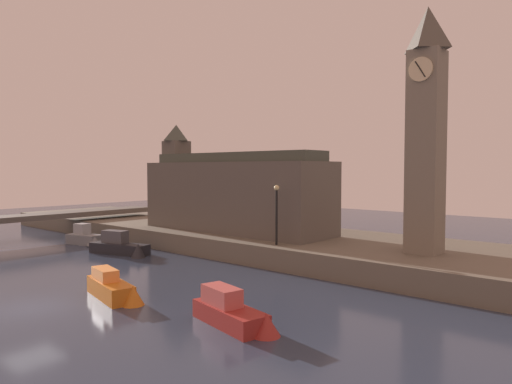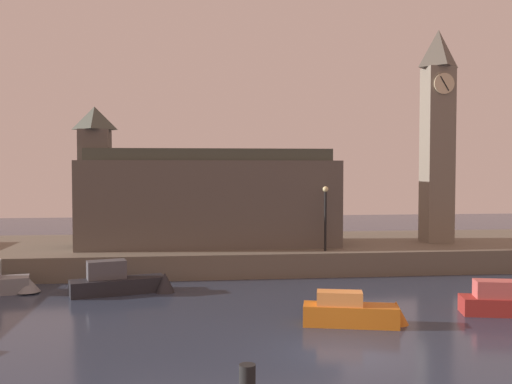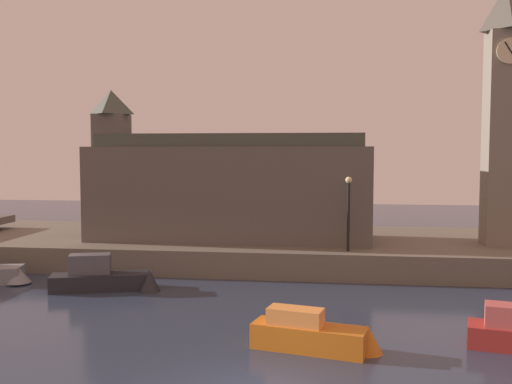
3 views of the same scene
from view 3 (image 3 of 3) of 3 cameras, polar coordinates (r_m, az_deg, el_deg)
The scene contains 6 objects.
far_embankment at distance 37.08m, azimuth 4.23°, elevation -5.62°, with size 70.00×12.00×1.50m, color #6B6051.
clock_tower at distance 36.56m, azimuth 23.21°, elevation 7.25°, with size 2.08×2.13×14.98m.
parliament_hall at distance 35.98m, azimuth -3.31°, elevation 0.45°, with size 17.29×5.29×9.33m.
streetlamp at distance 31.87m, azimuth 9.12°, elevation -1.29°, with size 0.36×0.36×4.10m.
boat_barge_dark at distance 30.27m, azimuth -14.31°, elevation -8.26°, with size 5.86×2.74×1.97m.
boat_patrol_orange at distance 20.95m, azimuth 6.12°, elevation -13.85°, with size 4.78×2.12×1.50m.
Camera 3 is at (2.09, -16.48, 7.03)m, focal length 40.48 mm.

